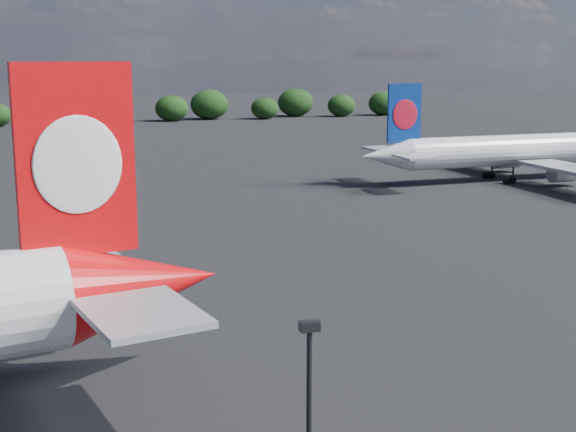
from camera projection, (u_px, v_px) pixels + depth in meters
name	position (u px, v px, depth m)	size (l,w,h in m)	color
ground	(6.00, 215.00, 88.46)	(500.00, 500.00, 0.00)	black
china_southern_airliner	(505.00, 151.00, 111.52)	(41.80, 39.66, 13.69)	white
billboard_yellow	(50.00, 108.00, 204.30)	(5.00, 0.30, 5.50)	#EBA614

